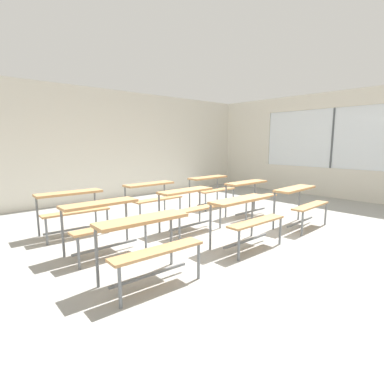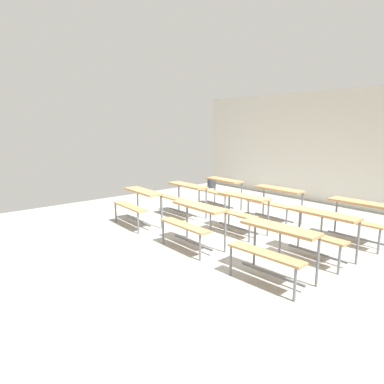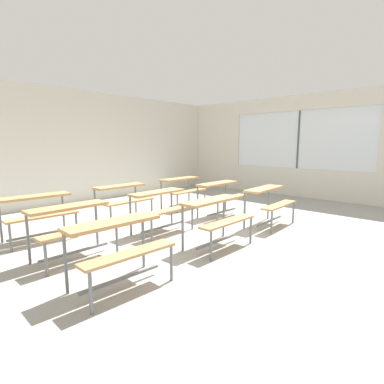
{
  "view_description": "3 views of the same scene",
  "coord_description": "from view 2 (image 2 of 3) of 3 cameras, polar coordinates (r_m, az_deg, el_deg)",
  "views": [
    {
      "loc": [
        -3.8,
        -3.3,
        1.6
      ],
      "look_at": [
        -0.28,
        0.64,
        0.71
      ],
      "focal_mm": 28.0,
      "sensor_mm": 36.0,
      "label": 1
    },
    {
      "loc": [
        3.95,
        -4.14,
        2.07
      ],
      "look_at": [
        -0.89,
        -0.04,
        0.82
      ],
      "focal_mm": 31.39,
      "sensor_mm": 36.0,
      "label": 2
    },
    {
      "loc": [
        -3.8,
        -3.3,
        1.6
      ],
      "look_at": [
        -0.08,
        0.14,
        0.77
      ],
      "focal_mm": 28.0,
      "sensor_mm": 36.0,
      "label": 3
    }
  ],
  "objects": [
    {
      "name": "desk_bench_r2c1",
      "position": [
        7.51,
        14.0,
        -0.79
      ],
      "size": [
        1.1,
        0.6,
        0.74
      ],
      "rotation": [
        0.0,
        0.0,
        0.01
      ],
      "color": "tan",
      "rests_on": "ground"
    },
    {
      "name": "desk_bench_r1c0",
      "position": [
        7.76,
        -1.42,
        -0.07
      ],
      "size": [
        1.1,
        0.59,
        0.74
      ],
      "rotation": [
        0.0,
        0.0,
        0.0
      ],
      "color": "tan",
      "rests_on": "ground"
    },
    {
      "name": "wall_back",
      "position": [
        9.52,
        25.27,
        6.64
      ],
      "size": [
        10.0,
        0.12,
        3.0
      ],
      "primitive_type": "cube",
      "color": "silver",
      "rests_on": "ground"
    },
    {
      "name": "desk_bench_r2c2",
      "position": [
        6.67,
        26.32,
        -3.1
      ],
      "size": [
        1.11,
        0.61,
        0.74
      ],
      "rotation": [
        0.0,
        0.0,
        0.02
      ],
      "color": "tan",
      "rests_on": "ground"
    },
    {
      "name": "desk_bench_r1c1",
      "position": [
        6.6,
        8.1,
        -2.17
      ],
      "size": [
        1.11,
        0.61,
        0.74
      ],
      "rotation": [
        0.0,
        0.0,
        0.02
      ],
      "color": "tan",
      "rests_on": "ground"
    },
    {
      "name": "desk_bench_r1c2",
      "position": [
        5.61,
        20.83,
        -5.19
      ],
      "size": [
        1.1,
        0.6,
        0.74
      ],
      "rotation": [
        0.0,
        0.0,
        -0.01
      ],
      "color": "tan",
      "rests_on": "ground"
    },
    {
      "name": "desk_bench_r2c0",
      "position": [
        8.56,
        4.87,
        0.95
      ],
      "size": [
        1.13,
        0.65,
        0.74
      ],
      "rotation": [
        0.0,
        0.0,
        -0.05
      ],
      "color": "tan",
      "rests_on": "ground"
    },
    {
      "name": "trash_bin",
      "position": [
        11.48,
        3.37,
        1.69
      ],
      "size": [
        0.3,
        0.3,
        0.38
      ],
      "primitive_type": "cylinder",
      "color": "#333842",
      "rests_on": "ground"
    },
    {
      "name": "desk_bench_r0c0",
      "position": [
        7.12,
        -9.05,
        -1.22
      ],
      "size": [
        1.12,
        0.63,
        0.74
      ],
      "rotation": [
        0.0,
        0.0,
        -0.04
      ],
      "color": "tan",
      "rests_on": "ground"
    },
    {
      "name": "desk_bench_r0c2",
      "position": [
        4.67,
        13.84,
        -8.05
      ],
      "size": [
        1.13,
        0.64,
        0.74
      ],
      "rotation": [
        0.0,
        0.0,
        0.05
      ],
      "color": "tan",
      "rests_on": "ground"
    },
    {
      "name": "ground",
      "position": [
        6.09,
        5.74,
        -9.04
      ],
      "size": [
        10.0,
        9.0,
        0.05
      ],
      "primitive_type": "cube",
      "color": "#9E9E99"
    },
    {
      "name": "desk_bench_r0c1",
      "position": [
        5.73,
        0.37,
        -4.12
      ],
      "size": [
        1.11,
        0.6,
        0.74
      ],
      "rotation": [
        0.0,
        0.0,
        -0.01
      ],
      "color": "tan",
      "rests_on": "ground"
    }
  ]
}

